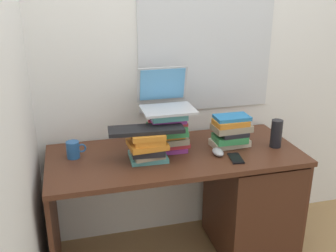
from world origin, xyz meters
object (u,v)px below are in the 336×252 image
at_px(keyboard, 146,130).
at_px(cell_phone, 236,158).
at_px(book_stack_side, 231,132).
at_px(mug, 73,150).
at_px(water_bottle, 276,134).
at_px(book_stack_keyboard_riser, 148,146).
at_px(computer_mouse, 218,152).
at_px(laptop, 166,99).
at_px(desk, 233,196).
at_px(book_stack_tall, 167,130).

height_order(keyboard, cell_phone, keyboard).
xyz_separation_m(book_stack_side, mug, (-0.94, 0.08, -0.05)).
bearing_deg(water_bottle, book_stack_keyboard_riser, 179.06).
xyz_separation_m(keyboard, cell_phone, (0.50, -0.12, -0.18)).
height_order(book_stack_keyboard_riser, computer_mouse, book_stack_keyboard_riser).
xyz_separation_m(book_stack_keyboard_riser, computer_mouse, (0.41, -0.04, -0.07)).
distance_m(laptop, cell_phone, 0.54).
bearing_deg(book_stack_side, laptop, 164.67).
height_order(keyboard, mug, keyboard).
bearing_deg(book_stack_keyboard_riser, computer_mouse, -5.31).
bearing_deg(laptop, mug, -177.11).
bearing_deg(desk, book_stack_keyboard_riser, -177.56).
distance_m(book_stack_tall, water_bottle, 0.67).
relative_size(desk, book_stack_keyboard_riser, 6.66).
xyz_separation_m(book_stack_side, computer_mouse, (-0.12, -0.10, -0.08)).
height_order(book_stack_side, computer_mouse, book_stack_side).
relative_size(laptop, mug, 2.70).
relative_size(book_stack_tall, computer_mouse, 2.47).
relative_size(laptop, keyboard, 0.73).
distance_m(computer_mouse, mug, 0.84).
distance_m(laptop, keyboard, 0.25).
relative_size(laptop, cell_phone, 2.26).
xyz_separation_m(desk, book_stack_tall, (-0.42, 0.08, 0.47)).
bearing_deg(cell_phone, water_bottle, 27.35).
height_order(laptop, computer_mouse, laptop).
height_order(book_stack_tall, book_stack_keyboard_riser, book_stack_tall).
bearing_deg(desk, book_stack_side, 129.75).
relative_size(keyboard, water_bottle, 2.42).
xyz_separation_m(laptop, cell_phone, (0.34, -0.28, -0.30)).
height_order(book_stack_keyboard_riser, water_bottle, same).
distance_m(computer_mouse, water_bottle, 0.40).
xyz_separation_m(desk, keyboard, (-0.57, -0.02, 0.52)).
xyz_separation_m(keyboard, water_bottle, (0.81, -0.02, -0.10)).
relative_size(book_stack_keyboard_riser, computer_mouse, 2.17).
bearing_deg(book_stack_keyboard_riser, cell_phone, -13.66).
height_order(desk, cell_phone, cell_phone).
bearing_deg(water_bottle, keyboard, 178.77).
relative_size(desk, keyboard, 3.57).
relative_size(keyboard, mug, 3.69).
bearing_deg(mug, keyboard, -18.30).
relative_size(computer_mouse, water_bottle, 0.60).
distance_m(keyboard, cell_phone, 0.54).
bearing_deg(book_stack_tall, computer_mouse, -28.00).
distance_m(book_stack_tall, book_stack_keyboard_riser, 0.18).
height_order(laptop, cell_phone, laptop).
height_order(book_stack_tall, water_bottle, book_stack_tall).
height_order(computer_mouse, mug, mug).
relative_size(book_stack_tall, keyboard, 0.61).
height_order(laptop, keyboard, laptop).
height_order(computer_mouse, water_bottle, water_bottle).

